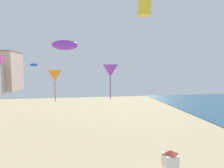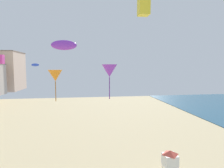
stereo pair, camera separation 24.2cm
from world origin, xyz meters
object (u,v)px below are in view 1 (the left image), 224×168
(lifeguard_stand, at_px, (170,158))
(kite_orange_delta, at_px, (55,76))
(kite_yellow_box, at_px, (144,7))
(kite_purple_parafoil, at_px, (65,45))
(kite_blue_parafoil, at_px, (34,65))
(kite_purple_delta, at_px, (110,71))

(lifeguard_stand, relative_size, kite_orange_delta, 0.68)
(kite_yellow_box, height_order, kite_purple_parafoil, kite_yellow_box)
(kite_yellow_box, relative_size, kite_blue_parafoil, 1.05)
(kite_purple_parafoil, bearing_deg, kite_blue_parafoil, 108.97)
(lifeguard_stand, xyz_separation_m, kite_purple_parafoil, (-8.40, -1.01, 9.17))
(kite_orange_delta, bearing_deg, kite_blue_parafoil, 114.29)
(lifeguard_stand, distance_m, kite_orange_delta, 15.02)
(kite_yellow_box, height_order, kite_purple_delta, kite_yellow_box)
(kite_purple_parafoil, bearing_deg, kite_purple_delta, 3.44)
(kite_purple_parafoil, height_order, kite_blue_parafoil, kite_purple_parafoil)
(kite_yellow_box, relative_size, kite_purple_parafoil, 0.77)
(kite_blue_parafoil, bearing_deg, kite_purple_parafoil, -71.03)
(kite_purple_parafoil, distance_m, kite_purple_delta, 3.62)
(kite_purple_parafoil, distance_m, kite_blue_parafoil, 21.60)
(kite_orange_delta, relative_size, kite_purple_parafoil, 2.15)
(kite_yellow_box, distance_m, kite_purple_delta, 5.96)
(lifeguard_stand, relative_size, kite_yellow_box, 1.91)
(kite_yellow_box, relative_size, kite_purple_delta, 0.53)
(lifeguard_stand, bearing_deg, kite_yellow_box, 172.41)
(lifeguard_stand, height_order, kite_purple_parafoil, kite_purple_parafoil)
(lifeguard_stand, xyz_separation_m, kite_orange_delta, (-10.47, 8.42, 6.71))
(kite_purple_delta, xyz_separation_m, kite_blue_parafoil, (-10.17, 20.21, 0.74))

